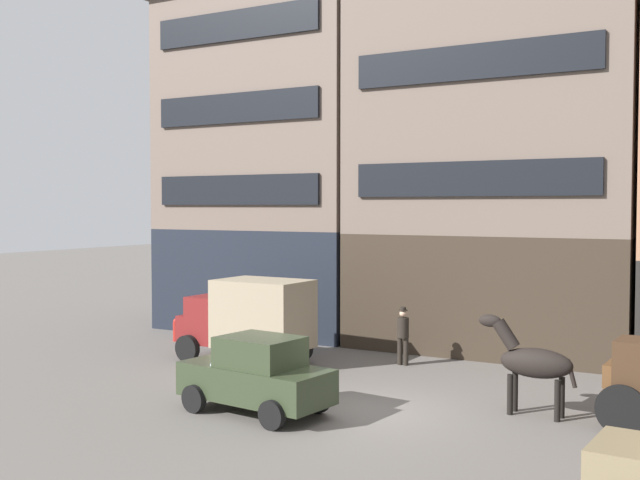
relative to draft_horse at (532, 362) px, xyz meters
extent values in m
plane|color=#605B56|center=(-3.53, -1.49, -1.27)|extent=(120.00, 120.00, 0.00)
cube|color=black|center=(-12.24, 8.52, 0.72)|extent=(8.38, 6.24, 3.99)
cube|color=#66564C|center=(-12.24, 8.52, 7.24)|extent=(8.38, 6.24, 9.05)
cube|color=black|center=(-12.24, 5.33, 4.23)|extent=(7.04, 0.12, 1.10)
cube|color=black|center=(-12.24, 5.33, 7.24)|extent=(7.04, 0.12, 1.10)
cube|color=black|center=(-12.24, 5.33, 10.26)|extent=(7.04, 0.12, 1.10)
cube|color=#33281E|center=(-3.24, 8.52, 0.70)|extent=(9.32, 6.24, 3.95)
cube|color=#66564C|center=(-3.24, 8.52, 8.10)|extent=(9.32, 6.24, 10.84)
cube|color=black|center=(-3.24, 5.33, 4.48)|extent=(7.83, 0.12, 1.10)
cube|color=black|center=(-3.24, 5.33, 8.10)|extent=(7.83, 0.12, 1.10)
cube|color=brown|center=(1.86, 0.06, -0.09)|extent=(0.46, 1.06, 0.50)
cylinder|color=black|center=(2.06, -0.66, -0.72)|extent=(1.10, 0.14, 1.10)
cylinder|color=black|center=(2.14, 0.75, -0.72)|extent=(1.10, 0.14, 1.10)
ellipsoid|color=black|center=(0.10, -0.01, -0.02)|extent=(1.73, 0.69, 0.70)
cylinder|color=black|center=(-0.62, 0.03, 0.58)|extent=(0.68, 0.36, 0.76)
ellipsoid|color=black|center=(-1.02, 0.06, 0.88)|extent=(0.57, 0.27, 0.30)
cylinder|color=black|center=(0.91, -0.05, -0.17)|extent=(0.27, 0.11, 0.65)
cylinder|color=black|center=(-0.46, -0.15, -0.80)|extent=(0.14, 0.14, 0.95)
cylinder|color=black|center=(-0.44, 0.20, -0.80)|extent=(0.14, 0.14, 0.95)
cylinder|color=black|center=(0.64, -0.22, -0.80)|extent=(0.14, 0.14, 0.95)
cylinder|color=black|center=(0.66, 0.14, -0.80)|extent=(0.14, 0.14, 0.95)
cube|color=maroon|center=(-10.50, 1.86, 0.00)|extent=(1.46, 1.75, 1.50)
cube|color=maroon|center=(-11.19, 1.88, -0.30)|extent=(0.95, 1.47, 0.80)
cube|color=gray|center=(-8.70, 1.80, 0.30)|extent=(2.86, 1.99, 2.10)
cube|color=silver|center=(-10.94, 1.88, 0.25)|extent=(0.24, 1.37, 0.64)
cylinder|color=black|center=(-10.98, 0.93, -0.85)|extent=(0.85, 0.25, 0.84)
cylinder|color=black|center=(-10.91, 2.83, -0.85)|extent=(0.85, 0.25, 0.84)
cylinder|color=black|center=(-7.98, 0.83, -0.85)|extent=(0.85, 0.25, 0.84)
cylinder|color=black|center=(-7.91, 2.72, -0.85)|extent=(0.85, 0.25, 0.84)
cube|color=#2D3823|center=(-5.75, -2.97, -0.54)|extent=(3.86, 2.02, 0.80)
cube|color=#2D3823|center=(-5.60, -2.98, 0.21)|extent=(1.96, 1.64, 0.70)
cube|color=silver|center=(-6.44, -2.88, 0.08)|extent=(0.49, 1.34, 0.56)
cylinder|color=black|center=(-7.04, -3.66, -0.94)|extent=(0.68, 0.26, 0.66)
cylinder|color=black|center=(-6.84, -1.99, -0.94)|extent=(0.68, 0.26, 0.66)
cylinder|color=black|center=(-4.66, -3.94, -0.94)|extent=(0.68, 0.26, 0.66)
cylinder|color=black|center=(-4.46, -2.27, -0.94)|extent=(0.68, 0.26, 0.66)
cylinder|color=black|center=(-4.96, 3.79, -0.85)|extent=(0.16, 0.16, 0.85)
cylinder|color=black|center=(-4.76, 3.79, -0.85)|extent=(0.16, 0.16, 0.85)
cylinder|color=black|center=(-4.86, 3.79, -0.11)|extent=(0.38, 0.38, 0.62)
sphere|color=tan|center=(-4.86, 3.79, 0.33)|extent=(0.22, 0.22, 0.22)
cylinder|color=black|center=(-4.86, 3.79, 0.43)|extent=(0.28, 0.28, 0.02)
cylinder|color=black|center=(-4.86, 3.79, 0.48)|extent=(0.18, 0.18, 0.09)
cylinder|color=maroon|center=(-13.69, 3.62, -0.92)|extent=(0.24, 0.24, 0.70)
sphere|color=maroon|center=(-13.69, 3.62, -0.55)|extent=(0.22, 0.22, 0.22)
camera|label=1|loc=(4.33, -17.77, 3.61)|focal=42.83mm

